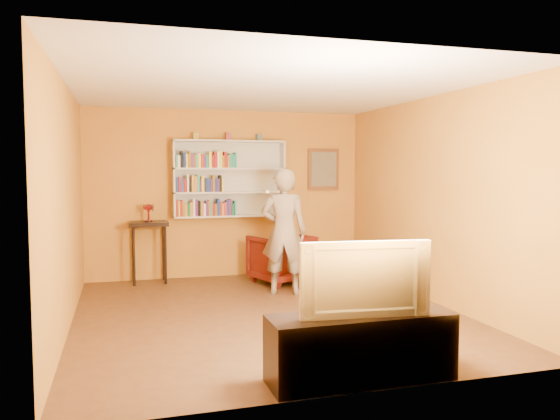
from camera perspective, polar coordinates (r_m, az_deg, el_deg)
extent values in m
cube|color=#4D3019|center=(6.76, -1.34, -11.23)|extent=(5.30, 5.80, 0.12)
cube|color=#B67521|center=(8.98, -5.49, 1.70)|extent=(5.30, 0.04, 2.70)
cube|color=#B67521|center=(4.15, 7.61, -1.22)|extent=(5.30, 0.04, 2.70)
cube|color=#B67521|center=(6.34, -21.62, 0.39)|extent=(0.04, 5.80, 2.70)
cube|color=#B67521|center=(7.44, 15.79, 1.05)|extent=(0.04, 5.80, 2.70)
cube|color=white|center=(6.59, -1.38, 12.85)|extent=(5.30, 5.80, 0.06)
cube|color=silver|center=(8.94, -5.46, 3.30)|extent=(1.80, 0.03, 1.20)
cube|color=silver|center=(8.68, -11.05, 3.21)|extent=(0.03, 0.28, 1.20)
cube|color=silver|center=(9.02, 0.24, 3.32)|extent=(0.03, 0.28, 1.20)
cube|color=silver|center=(8.84, -5.27, -0.61)|extent=(1.80, 0.28, 0.03)
cube|color=silver|center=(8.81, -5.29, 1.85)|extent=(1.80, 0.28, 0.03)
cube|color=silver|center=(8.81, -5.31, 4.32)|extent=(1.80, 0.28, 0.03)
cube|color=silver|center=(8.82, -5.33, 7.18)|extent=(1.80, 0.28, 0.03)
cube|color=#A11F18|center=(8.66, -10.74, 0.19)|extent=(0.02, 0.16, 0.26)
cube|color=yellow|center=(8.67, -10.54, 0.14)|extent=(0.02, 0.18, 0.24)
cube|color=#A11F18|center=(8.67, -10.31, 0.17)|extent=(0.03, 0.17, 0.25)
cube|color=olive|center=(8.66, -10.06, 0.16)|extent=(0.03, 0.14, 0.25)
cube|color=orange|center=(8.68, -9.82, 0.02)|extent=(0.03, 0.17, 0.20)
cube|color=#186C36|center=(8.67, -9.55, 0.04)|extent=(0.04, 0.14, 0.21)
cube|color=orange|center=(8.69, -9.29, 0.09)|extent=(0.04, 0.17, 0.22)
cube|color=white|center=(8.68, -9.02, 0.25)|extent=(0.03, 0.15, 0.27)
cube|color=#562268|center=(8.70, -8.79, 0.22)|extent=(0.04, 0.19, 0.25)
cube|color=black|center=(8.69, -8.50, 0.18)|extent=(0.03, 0.15, 0.24)
cube|color=olive|center=(8.69, -8.21, 0.12)|extent=(0.04, 0.14, 0.22)
cube|color=white|center=(8.71, -7.94, 0.04)|extent=(0.03, 0.16, 0.20)
cube|color=#562268|center=(8.71, -7.69, 0.15)|extent=(0.04, 0.16, 0.23)
cube|color=olive|center=(8.71, -7.43, 0.23)|extent=(0.03, 0.15, 0.25)
cube|color=teal|center=(8.72, -7.22, 0.12)|extent=(0.02, 0.14, 0.22)
cube|color=#A11F18|center=(8.73, -7.01, 0.08)|extent=(0.04, 0.16, 0.20)
cube|color=olive|center=(8.73, -6.76, 0.05)|extent=(0.03, 0.14, 0.19)
cube|color=navy|center=(8.74, -6.51, 0.30)|extent=(0.04, 0.16, 0.27)
cube|color=#A11F18|center=(8.75, -6.25, 0.16)|extent=(0.03, 0.17, 0.22)
cube|color=orange|center=(8.75, -6.03, 0.07)|extent=(0.03, 0.15, 0.20)
cube|color=#A11F18|center=(8.76, -5.78, 0.14)|extent=(0.04, 0.15, 0.21)
cube|color=navy|center=(8.78, -5.56, 0.24)|extent=(0.03, 0.18, 0.24)
cube|color=#562268|center=(8.77, -5.30, 0.30)|extent=(0.04, 0.14, 0.26)
cube|color=#186C36|center=(8.79, -5.02, 0.08)|extent=(0.04, 0.16, 0.19)
cube|color=teal|center=(8.80, -4.77, 0.23)|extent=(0.03, 0.17, 0.23)
cube|color=navy|center=(8.63, -10.73, 2.61)|extent=(0.03, 0.14, 0.23)
cube|color=#A11F18|center=(8.64, -10.48, 2.63)|extent=(0.03, 0.16, 0.24)
cube|color=navy|center=(8.66, -10.22, 2.54)|extent=(0.04, 0.19, 0.21)
cube|color=#A11F18|center=(8.66, -9.92, 2.54)|extent=(0.04, 0.18, 0.21)
cube|color=white|center=(8.67, -9.65, 2.75)|extent=(0.03, 0.18, 0.27)
cube|color=black|center=(8.67, -9.40, 2.54)|extent=(0.03, 0.17, 0.20)
cube|color=orange|center=(8.67, -9.13, 2.75)|extent=(0.04, 0.17, 0.26)
cube|color=orange|center=(8.66, -8.83, 2.69)|extent=(0.04, 0.14, 0.25)
cube|color=teal|center=(8.69, -8.60, 2.77)|extent=(0.04, 0.18, 0.27)
cube|color=#562268|center=(8.69, -8.36, 2.53)|extent=(0.02, 0.17, 0.20)
cube|color=yellow|center=(8.68, -8.12, 2.70)|extent=(0.04, 0.15, 0.25)
cube|color=black|center=(8.69, -7.90, 2.60)|extent=(0.02, 0.15, 0.22)
cube|color=navy|center=(8.70, -7.73, 2.61)|extent=(0.03, 0.17, 0.22)
cube|color=navy|center=(8.70, -7.50, 2.58)|extent=(0.03, 0.17, 0.21)
cube|color=#562268|center=(8.72, -7.28, 2.58)|extent=(0.03, 0.19, 0.21)
cube|color=olive|center=(8.72, -7.02, 2.77)|extent=(0.03, 0.17, 0.26)
cube|color=navy|center=(8.73, -6.77, 2.60)|extent=(0.03, 0.18, 0.21)
cube|color=#562268|center=(8.73, -6.54, 2.57)|extent=(0.03, 0.17, 0.20)
cube|color=black|center=(8.73, -6.31, 2.78)|extent=(0.03, 0.17, 0.26)
cube|color=yellow|center=(8.73, -6.07, 2.66)|extent=(0.03, 0.15, 0.23)
cube|color=teal|center=(8.64, -10.80, 5.03)|extent=(0.02, 0.16, 0.20)
cube|color=white|center=(8.63, -10.55, 5.00)|extent=(0.04, 0.14, 0.19)
cube|color=black|center=(8.65, -10.29, 5.24)|extent=(0.03, 0.17, 0.26)
cube|color=navy|center=(8.65, -10.00, 5.15)|extent=(0.04, 0.16, 0.23)
cube|color=yellow|center=(8.65, -9.73, 5.09)|extent=(0.04, 0.15, 0.21)
cube|color=olive|center=(8.67, -9.47, 5.24)|extent=(0.03, 0.18, 0.26)
cube|color=#562268|center=(8.66, -9.20, 5.10)|extent=(0.04, 0.16, 0.22)
cube|color=olive|center=(8.68, -8.95, 5.06)|extent=(0.03, 0.18, 0.20)
cube|color=teal|center=(8.67, -8.73, 5.09)|extent=(0.03, 0.16, 0.21)
cube|color=yellow|center=(8.68, -8.47, 5.13)|extent=(0.04, 0.16, 0.22)
cube|color=#A11F18|center=(8.69, -8.18, 5.10)|extent=(0.04, 0.18, 0.21)
cube|color=#562268|center=(8.69, -7.92, 5.10)|extent=(0.03, 0.16, 0.21)
cube|color=teal|center=(8.69, -7.67, 5.03)|extent=(0.04, 0.16, 0.19)
cube|color=yellow|center=(8.69, -7.36, 5.23)|extent=(0.04, 0.14, 0.25)
cube|color=#A11F18|center=(8.72, -7.10, 5.06)|extent=(0.03, 0.18, 0.20)
cube|color=#A11F18|center=(8.71, -6.80, 5.22)|extent=(0.04, 0.16, 0.25)
cube|color=white|center=(8.72, -6.52, 5.25)|extent=(0.03, 0.14, 0.26)
cube|color=yellow|center=(8.73, -6.27, 5.28)|extent=(0.03, 0.16, 0.27)
cube|color=olive|center=(8.75, -6.03, 5.04)|extent=(0.04, 0.18, 0.19)
cube|color=#A11F18|center=(8.75, -5.76, 5.25)|extent=(0.04, 0.16, 0.25)
cube|color=orange|center=(8.75, -5.52, 5.08)|extent=(0.02, 0.16, 0.20)
cube|color=teal|center=(8.76, -5.27, 5.15)|extent=(0.04, 0.16, 0.22)
cube|color=teal|center=(8.78, -5.00, 5.11)|extent=(0.04, 0.18, 0.21)
cube|color=teal|center=(8.79, -4.74, 5.21)|extent=(0.03, 0.19, 0.24)
cube|color=#AC9D31|center=(8.74, -8.80, 7.62)|extent=(0.08, 0.08, 0.11)
cube|color=maroon|center=(8.82, -5.45, 7.64)|extent=(0.08, 0.08, 0.11)
cube|color=#425D6E|center=(8.93, -2.19, 7.58)|extent=(0.07, 0.07, 0.10)
cube|color=brown|center=(9.37, 4.54, 4.26)|extent=(0.55, 0.04, 0.70)
cube|color=#7B6D59|center=(9.35, 4.60, 4.26)|extent=(0.45, 0.02, 0.58)
cylinder|color=black|center=(8.48, -15.03, -4.73)|extent=(0.04, 0.04, 0.89)
cylinder|color=black|center=(8.50, -11.89, -4.65)|extent=(0.04, 0.04, 0.89)
cylinder|color=black|center=(8.81, -15.08, -4.39)|extent=(0.04, 0.04, 0.89)
cylinder|color=black|center=(8.83, -12.05, -4.32)|extent=(0.04, 0.04, 0.89)
cube|color=black|center=(8.59, -13.57, -1.39)|extent=(0.58, 0.44, 0.06)
cylinder|color=maroon|center=(8.59, -13.57, -1.11)|extent=(0.11, 0.11, 0.02)
cylinder|color=maroon|center=(8.58, -13.58, -0.56)|extent=(0.03, 0.03, 0.15)
ellipsoid|color=maroon|center=(8.57, -13.59, 0.27)|extent=(0.16, 0.16, 0.10)
cylinder|color=beige|center=(8.58, -13.07, 0.23)|extent=(0.01, 0.01, 0.11)
cylinder|color=beige|center=(8.62, -13.19, 0.25)|extent=(0.01, 0.01, 0.11)
cylinder|color=beige|center=(8.65, -13.46, 0.26)|extent=(0.01, 0.01, 0.11)
cylinder|color=beige|center=(8.65, -13.78, 0.25)|extent=(0.01, 0.01, 0.11)
cylinder|color=beige|center=(8.62, -14.03, 0.23)|extent=(0.01, 0.01, 0.11)
cylinder|color=beige|center=(8.57, -14.11, 0.21)|extent=(0.01, 0.01, 0.11)
cylinder|color=beige|center=(8.53, -14.00, 0.19)|extent=(0.01, 0.01, 0.11)
cylinder|color=beige|center=(8.50, -13.73, 0.19)|extent=(0.01, 0.01, 0.11)
cylinder|color=beige|center=(8.50, -13.41, 0.19)|extent=(0.01, 0.01, 0.11)
cylinder|color=beige|center=(8.53, -13.16, 0.21)|extent=(0.01, 0.01, 0.11)
imported|color=#430704|center=(8.44, 0.14, -5.09)|extent=(1.04, 1.05, 0.75)
imported|color=#7D6D5C|center=(7.63, 0.42, -2.26)|extent=(0.75, 0.63, 1.76)
cube|color=white|center=(7.22, -1.45, 1.94)|extent=(0.04, 0.15, 0.04)
cube|color=black|center=(4.69, 8.43, -14.00)|extent=(1.55, 0.47, 0.55)
imported|color=black|center=(4.54, 8.51, -6.94)|extent=(1.08, 0.25, 0.62)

